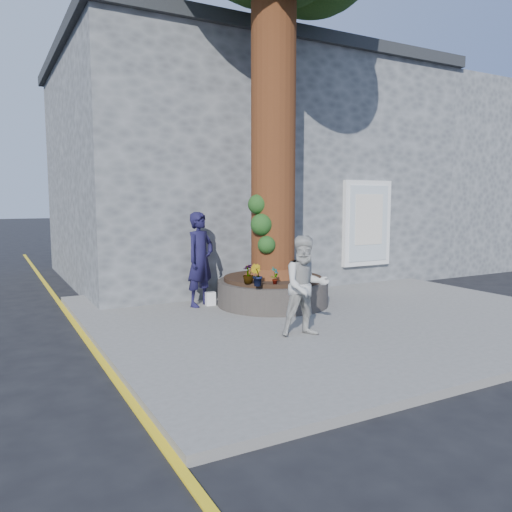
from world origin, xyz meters
name	(u,v)px	position (x,y,z in m)	size (l,w,h in m)	color
ground	(292,338)	(0.00, 0.00, 0.00)	(120.00, 120.00, 0.00)	black
pavement	(328,313)	(1.50, 1.00, 0.06)	(9.00, 8.00, 0.12)	slate
yellow_line	(92,349)	(-3.05, 1.00, 0.00)	(0.10, 30.00, 0.01)	yellow
stone_shop	(236,172)	(2.50, 7.20, 3.16)	(10.30, 8.30, 6.30)	#525558
neighbour_shop	(421,182)	(10.50, 7.20, 3.00)	(6.00, 8.00, 6.00)	#525558
planter	(273,291)	(0.80, 2.00, 0.41)	(2.30, 2.30, 0.60)	black
man	(200,259)	(-0.56, 2.63, 1.09)	(0.71, 0.47, 1.95)	#161335
woman	(306,286)	(0.06, -0.30, 0.93)	(0.79, 0.62, 1.62)	#B4B3AC
shopping_bag	(210,299)	(-0.37, 2.56, 0.26)	(0.20, 0.12, 0.28)	white
plant_a	(275,276)	(0.35, 1.15, 0.89)	(0.18, 0.12, 0.33)	gray
plant_b	(256,275)	(-0.05, 1.15, 0.92)	(0.22, 0.22, 0.41)	gray
plant_c	(248,274)	(-0.05, 1.48, 0.91)	(0.21, 0.21, 0.37)	gray
plant_d	(291,263)	(1.65, 2.64, 0.88)	(0.29, 0.26, 0.32)	gray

